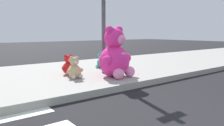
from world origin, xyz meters
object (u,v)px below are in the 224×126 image
object	(u,v)px
plush_yellow	(116,62)
plush_teal	(102,61)
plush_tan	(75,69)
plush_red	(69,66)
sign_pole	(104,11)
plush_pink_large	(115,57)

from	to	relation	value
plush_yellow	plush_teal	bearing A→B (deg)	111.46
plush_tan	plush_teal	xyz separation A→B (m)	(1.46, 0.93, -0.00)
plush_yellow	plush_teal	xyz separation A→B (m)	(-0.19, 0.49, -0.01)
plush_tan	plush_red	world-z (taller)	plush_tan
plush_tan	sign_pole	bearing A→B (deg)	7.45
plush_yellow	sign_pole	bearing A→B (deg)	-154.58
sign_pole	plush_red	xyz separation A→B (m)	(-0.87, 0.42, -1.48)
sign_pole	plush_red	size ratio (longest dim) A/B	5.86
sign_pole	plush_pink_large	size ratio (longest dim) A/B	2.47
sign_pole	plush_yellow	distance (m)	1.64
sign_pole	plush_red	world-z (taller)	sign_pole
plush_pink_large	plush_tan	bearing A→B (deg)	153.56
plush_tan	plush_yellow	bearing A→B (deg)	15.18
plush_tan	plush_yellow	xyz separation A→B (m)	(1.65, 0.45, 0.01)
plush_teal	plush_red	bearing A→B (deg)	-163.97
plush_red	plush_yellow	xyz separation A→B (m)	(1.55, -0.10, 0.01)
sign_pole	plush_yellow	bearing A→B (deg)	25.42
plush_pink_large	plush_red	size ratio (longest dim) A/B	2.38
plush_red	plush_teal	xyz separation A→B (m)	(1.36, 0.39, -0.00)
sign_pole	plush_teal	size ratio (longest dim) A/B	5.87
plush_red	plush_yellow	world-z (taller)	plush_yellow
sign_pole	plush_red	distance (m)	1.77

